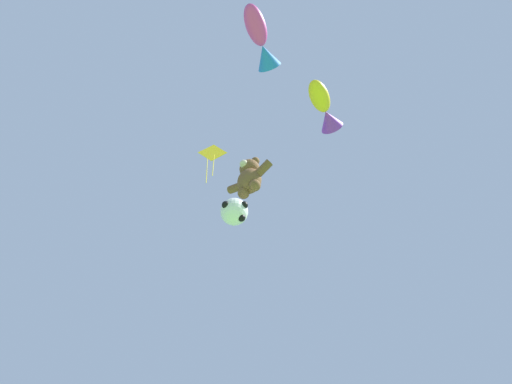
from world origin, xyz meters
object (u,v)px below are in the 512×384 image
at_px(teddy_bear_kite, 249,177).
at_px(fish_kite_goldfin, 324,108).
at_px(diamond_kite, 212,155).
at_px(fish_kite_magenta, 261,41).
at_px(soccer_ball_kite, 235,212).

height_order(teddy_bear_kite, fish_kite_goldfin, fish_kite_goldfin).
bearing_deg(diamond_kite, fish_kite_magenta, -30.02).
xyz_separation_m(fish_kite_magenta, diamond_kite, (-5.33, 3.08, 3.11)).
bearing_deg(soccer_ball_kite, fish_kite_goldfin, 3.18).
relative_size(soccer_ball_kite, fish_kite_goldfin, 0.48).
xyz_separation_m(teddy_bear_kite, fish_kite_goldfin, (3.34, 0.08, 1.30)).
bearing_deg(fish_kite_magenta, teddy_bear_kite, 134.42).
xyz_separation_m(teddy_bear_kite, soccer_ball_kite, (-0.48, -0.13, -1.76)).
height_order(soccer_ball_kite, diamond_kite, diamond_kite).
height_order(teddy_bear_kite, diamond_kite, diamond_kite).
bearing_deg(fish_kite_goldfin, soccer_ball_kite, -176.82).
xyz_separation_m(teddy_bear_kite, fish_kite_magenta, (3.05, -3.12, 1.15)).
relative_size(fish_kite_goldfin, diamond_kite, 0.68).
bearing_deg(fish_kite_goldfin, fish_kite_magenta, -95.08).
bearing_deg(fish_kite_magenta, diamond_kite, 149.98).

